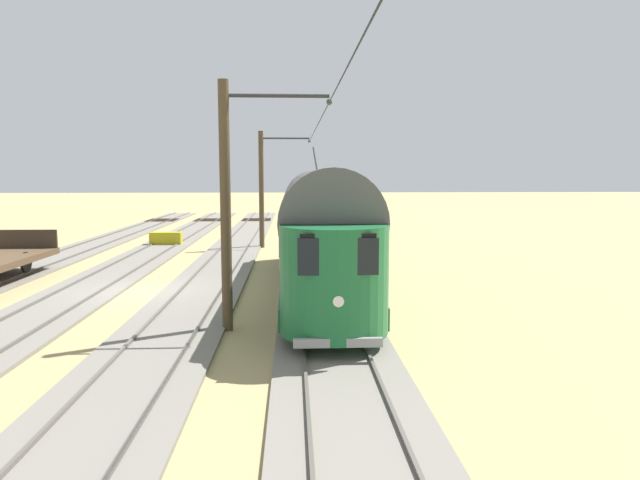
{
  "coord_description": "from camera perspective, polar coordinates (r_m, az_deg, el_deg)",
  "views": [
    {
      "loc": [
        -5.3,
        19.69,
        4.14
      ],
      "look_at": [
        -6.31,
        -1.06,
        1.72
      ],
      "focal_mm": 31.61,
      "sensor_mm": 36.0,
      "label": 1
    }
  ],
  "objects": [
    {
      "name": "track_adjacent_siding",
      "position": [
        20.67,
        -11.72,
        -4.89
      ],
      "size": [
        2.8,
        80.0,
        0.18
      ],
      "color": "slate",
      "rests_on": "ground"
    },
    {
      "name": "track_end_bumper",
      "position": [
        33.97,
        -15.33,
        0.1
      ],
      "size": [
        1.8,
        0.6,
        0.8
      ],
      "primitive_type": "cube",
      "color": "#B2A519",
      "rests_on": "ground"
    },
    {
      "name": "track_streetcar_siding",
      "position": [
        20.44,
        -0.04,
        -4.88
      ],
      "size": [
        2.8,
        80.0,
        0.18
      ],
      "color": "slate",
      "rests_on": "ground"
    },
    {
      "name": "track_third_siding",
      "position": [
        21.71,
        -22.7,
        -4.72
      ],
      "size": [
        2.8,
        80.0,
        0.18
      ],
      "color": "slate",
      "rests_on": "ground"
    },
    {
      "name": "switch_stand",
      "position": [
        29.65,
        1.93,
        -0.01
      ],
      "size": [
        0.5,
        0.3,
        1.24
      ],
      "color": "black",
      "rests_on": "ground"
    },
    {
      "name": "vintage_streetcar",
      "position": [
        20.04,
        -0.03,
        1.26
      ],
      "size": [
        2.65,
        16.49,
        5.22
      ],
      "color": "#196033",
      "rests_on": "ground"
    },
    {
      "name": "catenary_pole_mid_near",
      "position": [
        14.89,
        -9.22,
        3.86
      ],
      "size": [
        2.93,
        0.28,
        6.55
      ],
      "color": "#4C3D28",
      "rests_on": "ground"
    },
    {
      "name": "overhead_wire_run",
      "position": [
        15.66,
        0.55,
        13.48
      ],
      "size": [
        2.73,
        38.29,
        0.18
      ],
      "color": "black",
      "rests_on": "ground"
    },
    {
      "name": "ground_plane",
      "position": [
        20.81,
        -17.55,
        -5.14
      ],
      "size": [
        220.0,
        220.0,
        0.0
      ],
      "primitive_type": "plane",
      "color": "tan"
    },
    {
      "name": "catenary_pole_foreground",
      "position": [
        31.98,
        -5.8,
        5.36
      ],
      "size": [
        2.93,
        0.28,
        6.55
      ],
      "color": "#4C3D28",
      "rests_on": "ground"
    }
  ]
}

